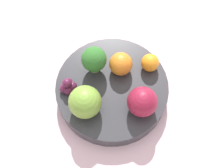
% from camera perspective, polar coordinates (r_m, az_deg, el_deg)
% --- Properties ---
extents(ground_plane, '(6.00, 6.00, 0.00)m').
position_cam_1_polar(ground_plane, '(0.68, -0.00, -2.45)').
color(ground_plane, gray).
extents(table_surface, '(1.20, 1.20, 0.02)m').
position_cam_1_polar(table_surface, '(0.68, -0.00, -2.12)').
color(table_surface, silver).
rests_on(table_surface, ground_plane).
extents(bowl, '(0.23, 0.23, 0.04)m').
position_cam_1_polar(bowl, '(0.65, -0.00, -1.10)').
color(bowl, '#2D2D33').
rests_on(bowl, table_surface).
extents(broccoli, '(0.05, 0.05, 0.06)m').
position_cam_1_polar(broccoli, '(0.62, -3.31, 4.45)').
color(broccoli, '#8CB76B').
rests_on(broccoli, bowl).
extents(apple_red, '(0.06, 0.06, 0.06)m').
position_cam_1_polar(apple_red, '(0.59, 5.56, -3.26)').
color(apple_red, maroon).
rests_on(apple_red, bowl).
extents(apple_green, '(0.06, 0.06, 0.06)m').
position_cam_1_polar(apple_green, '(0.59, -4.96, -3.30)').
color(apple_green, olive).
rests_on(apple_green, bowl).
extents(orange_front, '(0.05, 0.05, 0.05)m').
position_cam_1_polar(orange_front, '(0.63, 1.62, 3.68)').
color(orange_front, orange).
rests_on(orange_front, bowl).
extents(orange_back, '(0.04, 0.04, 0.04)m').
position_cam_1_polar(orange_back, '(0.64, 6.97, 3.89)').
color(orange_back, orange).
rests_on(orange_back, bowl).
extents(grape_cluster, '(0.04, 0.04, 0.03)m').
position_cam_1_polar(grape_cluster, '(0.62, -8.05, -0.38)').
color(grape_cluster, '#511938').
rests_on(grape_cluster, bowl).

